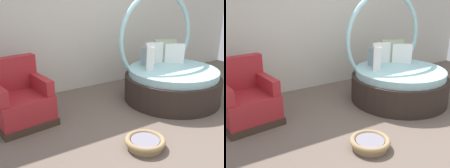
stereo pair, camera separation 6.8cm
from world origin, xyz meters
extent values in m
cube|color=#66564C|center=(0.00, 0.00, -0.01)|extent=(8.00, 8.00, 0.02)
cube|color=beige|center=(0.00, 2.36, 1.49)|extent=(8.00, 0.12, 2.97)
cylinder|color=#2D231E|center=(0.85, 0.88, 0.23)|extent=(1.68, 1.68, 0.45)
cylinder|color=#9ED1D6|center=(0.85, 0.88, 0.51)|extent=(1.54, 1.54, 0.12)
torus|color=#9ED1D6|center=(0.85, 1.35, 1.05)|extent=(1.67, 0.08, 1.67)
cube|color=white|center=(1.17, 1.19, 0.75)|extent=(0.33, 0.34, 0.35)
cube|color=#93A37F|center=(1.06, 1.34, 0.78)|extent=(0.43, 0.28, 0.41)
cube|color=white|center=(0.84, 1.36, 0.76)|extent=(0.39, 0.13, 0.39)
cube|color=gray|center=(0.67, 1.36, 0.73)|extent=(0.35, 0.23, 0.32)
cube|color=white|center=(0.52, 1.13, 0.77)|extent=(0.34, 0.40, 0.40)
cube|color=#38281E|center=(-1.66, 1.38, 0.05)|extent=(0.89, 0.89, 0.10)
cube|color=#A32328|center=(-1.66, 1.38, 0.27)|extent=(0.85, 0.85, 0.34)
cube|color=#A32328|center=(-1.69, 1.68, 0.69)|extent=(0.77, 0.25, 0.50)
cube|color=#A32328|center=(-1.34, 1.42, 0.55)|extent=(0.20, 0.69, 0.22)
cylinder|color=#9E7F56|center=(-0.55, -0.11, 0.03)|extent=(0.44, 0.44, 0.06)
torus|color=#9E7F56|center=(-0.55, -0.11, 0.10)|extent=(0.51, 0.51, 0.07)
cylinder|color=gray|center=(-0.55, -0.11, 0.08)|extent=(0.36, 0.36, 0.05)
camera|label=1|loc=(-2.47, -2.37, 1.87)|focal=43.38mm
camera|label=2|loc=(-2.41, -2.41, 1.87)|focal=43.38mm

